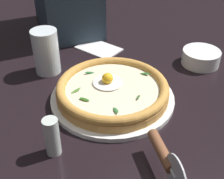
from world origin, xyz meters
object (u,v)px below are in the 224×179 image
at_px(pizza, 112,90).
at_px(pizza_cutter, 166,159).
at_px(side_bowl, 201,57).
at_px(folded_napkin, 99,48).
at_px(pepper_shaker, 52,137).
at_px(drinking_glass, 46,55).

height_order(pizza, pizza_cutter, pizza_cutter).
height_order(side_bowl, folded_napkin, side_bowl).
height_order(pizza_cutter, folded_napkin, pizza_cutter).
distance_m(side_bowl, pepper_shaker, 0.54).
bearing_deg(side_bowl, folded_napkin, 40.26).
distance_m(pizza_cutter, pepper_shaker, 0.23).
bearing_deg(pizza_cutter, pizza, -9.85).
distance_m(drinking_glass, folded_napkin, 0.21).
distance_m(side_bowl, folded_napkin, 0.33).
distance_m(pizza, pepper_shaker, 0.22).
xyz_separation_m(pizza_cutter, drinking_glass, (0.48, 0.04, 0.01)).
xyz_separation_m(pizza_cutter, pepper_shaker, (0.17, 0.16, -0.00)).
relative_size(pizza, drinking_glass, 2.21).
xyz_separation_m(pizza, pepper_shaker, (-0.09, 0.20, 0.01)).
relative_size(pizza, folded_napkin, 2.04).
bearing_deg(pizza, pizza_cutter, 170.15).
bearing_deg(pepper_shaker, pizza_cutter, -137.39).
distance_m(pizza, pizza_cutter, 0.26).
height_order(side_bowl, pizza_cutter, pizza_cutter).
distance_m(folded_napkin, pepper_shaker, 0.47).
bearing_deg(folded_napkin, pizza_cutter, 163.07).
distance_m(pizza, drinking_glass, 0.24).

